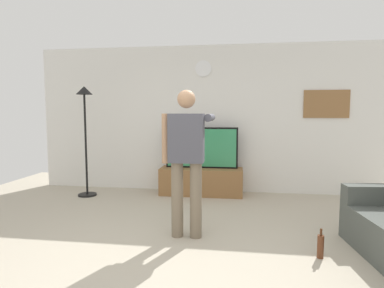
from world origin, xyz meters
name	(u,v)px	position (x,y,z in m)	size (l,w,h in m)	color
ground_plane	(177,259)	(0.00, 0.00, 0.00)	(8.40, 8.40, 0.00)	#B2A893
back_wall	(206,119)	(0.00, 2.95, 1.35)	(6.40, 0.10, 2.70)	silver
tv_stand	(201,181)	(-0.04, 2.60, 0.24)	(1.47, 0.51, 0.48)	olive
television	(202,148)	(-0.04, 2.65, 0.85)	(1.29, 0.07, 0.73)	black
wall_clock	(203,69)	(-0.04, 2.89, 2.27)	(0.29, 0.29, 0.03)	white
framed_picture	(326,104)	(2.13, 2.90, 1.62)	(0.77, 0.04, 0.49)	olive
floor_lamp	(85,118)	(-2.05, 2.23, 1.38)	(0.32, 0.32, 1.93)	black
person_standing_nearer_lamp	(187,155)	(0.01, 0.61, 0.98)	(0.58, 0.78, 1.73)	#7A6B56
beverage_bottle	(320,246)	(1.44, 0.22, 0.12)	(0.07, 0.07, 0.31)	#592D19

